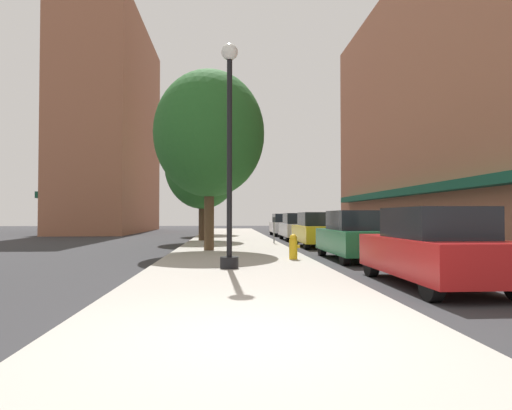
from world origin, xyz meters
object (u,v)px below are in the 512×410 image
object	(u,v)px
fire_hydrant	(293,247)
tree_far	(210,169)
lamppost	(229,150)
car_silver	(297,227)
car_yellow	(317,230)
parking_meter_near	(274,227)
car_white	(284,225)
car_red	(433,248)
car_green	(355,236)
tree_near	(202,166)
tree_mid	(209,134)

from	to	relation	value
fire_hydrant	tree_far	distance (m)	21.17
lamppost	car_silver	distance (m)	16.05
car_yellow	fire_hydrant	bearing A→B (deg)	-108.81
lamppost	fire_hydrant	xyz separation A→B (m)	(2.03, 2.29, -2.68)
parking_meter_near	car_white	bearing A→B (deg)	80.16
parking_meter_near	car_red	bearing A→B (deg)	-81.51
car_green	car_silver	size ratio (longest dim) A/B	1.00
tree_near	car_red	size ratio (longest dim) A/B	1.54
car_silver	car_white	size ratio (longest dim) A/B	1.00
tree_near	car_red	world-z (taller)	tree_near
car_green	tree_near	bearing A→B (deg)	120.36
tree_near	tree_mid	size ratio (longest dim) A/B	0.92
fire_hydrant	car_green	bearing A→B (deg)	19.18
car_red	car_white	xyz separation A→B (m)	(0.00, 24.30, 0.00)
lamppost	fire_hydrant	world-z (taller)	lamppost
parking_meter_near	car_green	xyz separation A→B (m)	(1.95, -7.45, -0.14)
tree_mid	tree_far	world-z (taller)	tree_far
tree_near	lamppost	bearing A→B (deg)	-83.90
fire_hydrant	car_silver	size ratio (longest dim) A/B	0.18
car_silver	car_white	bearing A→B (deg)	89.50
tree_mid	car_yellow	bearing A→B (deg)	31.96
lamppost	tree_mid	bearing A→B (deg)	97.05
car_yellow	car_green	bearing A→B (deg)	-91.55
tree_near	tree_far	world-z (taller)	tree_far
car_yellow	car_white	xyz separation A→B (m)	(0.00, 12.33, 0.00)
car_yellow	car_silver	distance (m)	5.87
parking_meter_near	tree_far	xyz separation A→B (m)	(-3.69, 12.16, 4.19)
tree_mid	car_green	world-z (taller)	tree_mid
tree_near	car_silver	world-z (taller)	tree_near
car_green	car_silver	world-z (taller)	same
fire_hydrant	car_red	size ratio (longest dim) A/B	0.18
parking_meter_near	car_green	bearing A→B (deg)	-75.33
parking_meter_near	fire_hydrant	bearing A→B (deg)	-91.84
car_green	car_white	distance (m)	18.69
lamppost	car_yellow	distance (m)	10.61
tree_near	tree_mid	bearing A→B (deg)	-84.72
parking_meter_near	car_silver	world-z (taller)	car_silver
parking_meter_near	car_green	size ratio (longest dim) A/B	0.30
tree_near	car_white	distance (m)	10.53
fire_hydrant	parking_meter_near	distance (m)	8.24
tree_near	car_white	bearing A→B (deg)	55.01
fire_hydrant	tree_near	bearing A→B (deg)	107.09
car_red	car_yellow	size ratio (longest dim) A/B	1.00
tree_mid	car_silver	distance (m)	11.05
tree_far	tree_mid	bearing A→B (deg)	-87.83
lamppost	car_white	distance (m)	22.30
fire_hydrant	car_silver	bearing A→B (deg)	80.33
car_silver	car_white	xyz separation A→B (m)	(0.00, 6.47, 0.00)
parking_meter_near	tree_far	distance (m)	13.38
lamppost	fire_hydrant	bearing A→B (deg)	48.52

